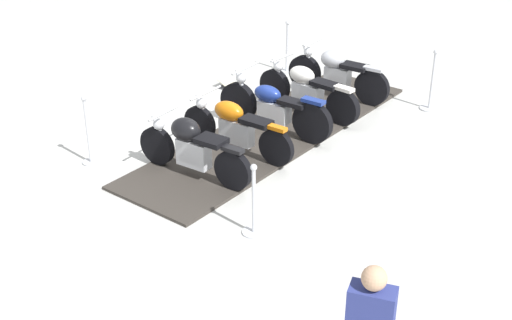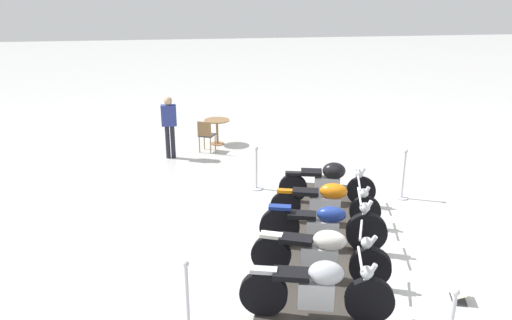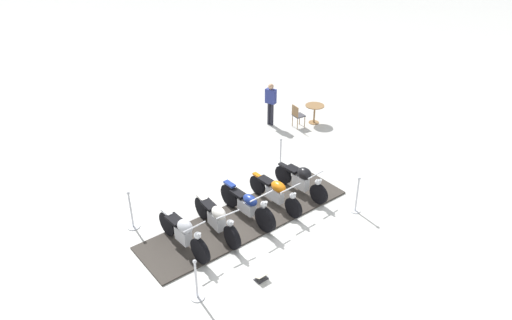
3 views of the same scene
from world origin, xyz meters
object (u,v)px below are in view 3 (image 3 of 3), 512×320
object	(u,v)px
cafe_chair_near_table	(297,115)
stanchion_left_front	(132,216)
motorcycle_navy	(247,205)
bystander_person	(271,100)
cafe_table	(315,110)
motorcycle_black	(302,180)
motorcycle_chrome	(184,233)
stanchion_right_front	(197,286)
motorcycle_cream	(217,219)
info_placard	(261,277)
stanchion_left_rear	(280,157)
motorcycle_copper	(276,192)
stanchion_right_rear	(357,199)

from	to	relation	value
cafe_chair_near_table	stanchion_left_front	bearing A→B (deg)	-158.43
stanchion_left_front	cafe_chair_near_table	xyz separation A→B (m)	(7.95, -0.77, 0.19)
motorcycle_navy	bystander_person	world-z (taller)	bystander_person
motorcycle_navy	bystander_person	size ratio (longest dim) A/B	1.28
cafe_table	bystander_person	xyz separation A→B (m)	(-1.08, 1.37, 0.46)
motorcycle_black	stanchion_left_front	world-z (taller)	stanchion_left_front
motorcycle_chrome	stanchion_right_front	xyz separation A→B (m)	(-1.12, -1.31, -0.16)
motorcycle_cream	stanchion_right_front	world-z (taller)	stanchion_right_front
motorcycle_navy	motorcycle_black	distance (m)	2.02
motorcycle_black	info_placard	size ratio (longest dim) A/B	5.48
stanchion_left_rear	cafe_table	bearing A→B (deg)	8.98
motorcycle_cream	bystander_person	size ratio (longest dim) A/B	1.22
motorcycle_copper	stanchion_left_rear	xyz separation A→B (m)	(2.10, 1.05, -0.17)
motorcycle_cream	stanchion_left_front	size ratio (longest dim) A/B	1.80
stanchion_left_front	stanchion_right_rear	bearing A→B (deg)	-50.64
stanchion_right_rear	cafe_table	bearing A→B (deg)	37.78
motorcycle_chrome	motorcycle_copper	world-z (taller)	motorcycle_chrome
motorcycle_chrome	stanchion_left_rear	distance (m)	4.96
motorcycle_navy	stanchion_right_front	xyz separation A→B (m)	(-3.03, -0.66, -0.13)
motorcycle_navy	bystander_person	bearing A→B (deg)	131.75
motorcycle_black	stanchion_left_front	size ratio (longest dim) A/B	1.75
stanchion_left_rear	stanchion_left_front	world-z (taller)	stanchion_left_front
info_placard	bystander_person	bearing A→B (deg)	-131.38
motorcycle_cream	cafe_chair_near_table	distance (m)	7.07
motorcycle_cream	motorcycle_black	xyz separation A→B (m)	(2.86, -1.00, 0.03)
info_placard	stanchion_left_front	bearing A→B (deg)	-68.34
motorcycle_copper	stanchion_right_front	bearing A→B (deg)	-68.43
stanchion_left_front	stanchion_right_front	bearing A→B (deg)	-108.98
cafe_table	motorcycle_copper	bearing A→B (deg)	-164.21
motorcycle_chrome	stanchion_left_front	distance (m)	1.79
stanchion_right_front	stanchion_left_rear	xyz separation A→B (m)	(6.08, 1.37, -0.02)
motorcycle_chrome	stanchion_right_rear	xyz separation A→B (m)	(3.89, -3.04, -0.11)
motorcycle_cream	stanchion_left_rear	world-z (taller)	stanchion_left_rear
motorcycle_navy	motorcycle_black	size ratio (longest dim) A/B	1.08
stanchion_left_rear	stanchion_right_front	bearing A→B (deg)	-167.32
bystander_person	cafe_chair_near_table	bearing A→B (deg)	109.87
motorcycle_copper	stanchion_right_rear	distance (m)	2.29
motorcycle_black	bystander_person	distance (m)	5.03
motorcycle_navy	info_placard	distance (m)	2.41
motorcycle_black	stanchion_left_rear	world-z (taller)	stanchion_left_rear
cafe_table	stanchion_left_front	bearing A→B (deg)	172.50
stanchion_left_rear	stanchion_left_front	distance (m)	5.30
motorcycle_black	motorcycle_chrome	bearing A→B (deg)	-94.23
motorcycle_chrome	motorcycle_cream	bearing A→B (deg)	86.75
info_placard	cafe_chair_near_table	xyz separation A→B (m)	(7.77, 3.22, 0.48)
motorcycle_black	cafe_table	world-z (taller)	motorcycle_black
stanchion_left_front	cafe_chair_near_table	world-z (taller)	stanchion_left_front
motorcycle_cream	stanchion_left_rear	xyz separation A→B (m)	(4.00, 0.38, -0.16)
motorcycle_chrome	motorcycle_navy	bearing A→B (deg)	86.85
bystander_person	motorcycle_black	bearing A→B (deg)	42.29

